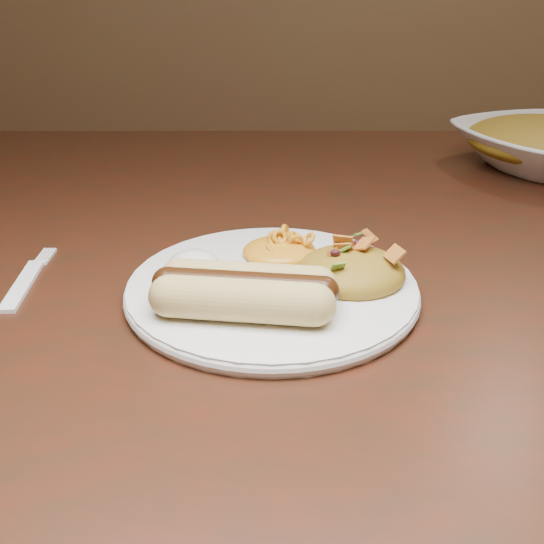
{
  "coord_description": "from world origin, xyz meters",
  "views": [
    {
      "loc": [
        0.01,
        -0.68,
        1.02
      ],
      "look_at": [
        0.01,
        -0.17,
        0.77
      ],
      "focal_mm": 42.0,
      "sensor_mm": 36.0,
      "label": 1
    }
  ],
  "objects": [
    {
      "name": "fork",
      "position": [
        -0.22,
        -0.15,
        0.75
      ],
      "size": [
        0.03,
        0.15,
        0.0
      ],
      "primitive_type": "cube",
      "rotation": [
        0.0,
        0.0,
        0.06
      ],
      "color": "white",
      "rests_on": "table"
    },
    {
      "name": "hotdog",
      "position": [
        -0.01,
        -0.22,
        0.78
      ],
      "size": [
        0.13,
        0.08,
        0.03
      ],
      "rotation": [
        0.0,
        0.0,
        -0.13
      ],
      "color": "#E5D180",
      "rests_on": "plate"
    },
    {
      "name": "plate",
      "position": [
        0.01,
        -0.17,
        0.76
      ],
      "size": [
        0.3,
        0.3,
        0.01
      ],
      "primitive_type": "cylinder",
      "rotation": [
        0.0,
        0.0,
        0.19
      ],
      "color": "white",
      "rests_on": "table"
    },
    {
      "name": "table",
      "position": [
        0.0,
        0.0,
        0.66
      ],
      "size": [
        1.6,
        0.9,
        0.75
      ],
      "color": "#3E150B",
      "rests_on": "floor"
    },
    {
      "name": "mac_and_cheese",
      "position": [
        0.02,
        -0.11,
        0.78
      ],
      "size": [
        0.07,
        0.07,
        0.03
      ],
      "primitive_type": "ellipsoid",
      "rotation": [
        0.0,
        0.0,
        -0.01
      ],
      "color": "gold",
      "rests_on": "plate"
    },
    {
      "name": "taco_salad",
      "position": [
        0.08,
        -0.16,
        0.78
      ],
      "size": [
        0.1,
        0.09,
        0.04
      ],
      "rotation": [
        0.0,
        0.0,
        -0.38
      ],
      "color": "#B75221",
      "rests_on": "plate"
    },
    {
      "name": "sour_cream",
      "position": [
        -0.06,
        -0.16,
        0.78
      ],
      "size": [
        0.06,
        0.06,
        0.03
      ],
      "primitive_type": "ellipsoid",
      "rotation": [
        0.0,
        0.0,
        -0.18
      ],
      "color": "white",
      "rests_on": "plate"
    }
  ]
}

